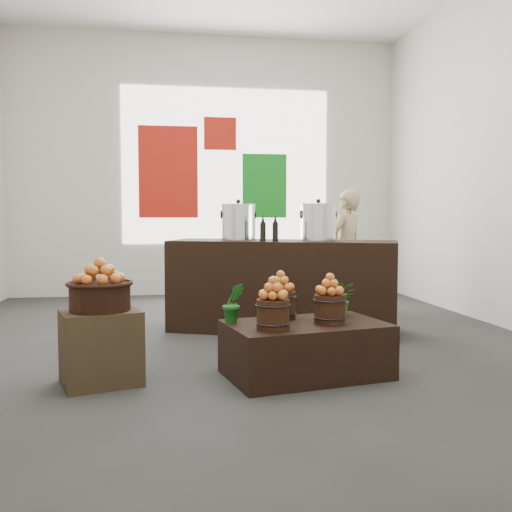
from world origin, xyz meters
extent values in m
plane|color=#31312F|center=(0.00, 0.00, 0.00)|extent=(7.00, 7.00, 0.00)
cube|color=beige|center=(0.00, 3.50, 2.00)|extent=(6.00, 0.04, 4.00)
cube|color=white|center=(0.30, 3.48, 2.00)|extent=(3.20, 0.02, 2.40)
cube|color=#B51A0D|center=(-0.60, 3.47, 1.90)|extent=(0.90, 0.04, 1.40)
cube|color=#12781A|center=(0.90, 3.47, 1.70)|extent=(0.70, 0.04, 1.00)
cube|color=#B51A0D|center=(0.20, 3.47, 2.50)|extent=(0.50, 0.04, 0.50)
cube|color=#44361F|center=(-1.13, -1.23, 0.27)|extent=(0.65, 0.58, 0.54)
cylinder|color=black|center=(-1.13, -1.23, 0.64)|extent=(0.43, 0.43, 0.20)
cube|color=black|center=(0.40, -1.25, 0.21)|extent=(1.31, 0.95, 0.41)
cylinder|color=#381D0F|center=(0.10, -1.48, 0.52)|extent=(0.24, 0.24, 0.22)
cylinder|color=#381D0F|center=(0.57, -1.31, 0.52)|extent=(0.24, 0.24, 0.22)
cylinder|color=#381D0F|center=(0.24, -1.06, 0.52)|extent=(0.24, 0.24, 0.22)
imported|color=#166C1B|center=(0.75, -0.99, 0.55)|extent=(0.31, 0.29, 0.28)
imported|color=#166C1B|center=(-0.15, -1.16, 0.56)|extent=(0.19, 0.16, 0.30)
cube|color=black|center=(0.57, 0.45, 0.48)|extent=(2.47, 1.58, 0.97)
cylinder|color=silver|center=(0.12, 0.63, 1.15)|extent=(0.37, 0.37, 0.37)
cylinder|color=silver|center=(0.92, 0.31, 1.15)|extent=(0.37, 0.37, 0.37)
imported|color=tan|center=(1.69, 1.76, 0.78)|extent=(0.68, 0.64, 1.57)
camera|label=1|loc=(-0.65, -5.44, 1.22)|focal=40.00mm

